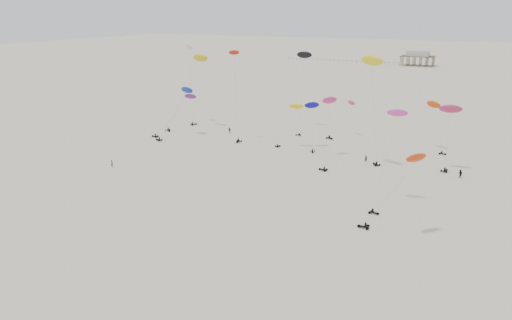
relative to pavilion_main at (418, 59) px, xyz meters
The scene contains 22 objects.
ground_plane 150.39m from the pavilion_main, 86.19° to the right, with size 900.00×900.00×0.00m, color beige.
pavilion_main is the anchor object (origin of this frame).
pier_fence 52.11m from the pavilion_main, behind, with size 80.20×0.20×1.50m.
rig_0 214.74m from the pavilion_main, 100.35° to the right, with size 7.96×9.39×25.08m.
rig_1 229.98m from the pavilion_main, 98.06° to the right, with size 9.73×10.88×14.79m.
rig_2 226.36m from the pavilion_main, 93.51° to the right, with size 6.21×7.32×24.83m.
rig_3 224.09m from the pavilion_main, 88.01° to the right, with size 5.81×9.19×12.57m.
rig_4 225.16m from the pavilion_main, 89.32° to the right, with size 6.71×5.50×11.86m.
rig_5 218.32m from the pavilion_main, 98.93° to the right, with size 8.61×15.15×23.82m.
rig_6 257.32m from the pavilion_main, 82.31° to the right, with size 4.13×12.23×18.65m.
rig_7 233.50m from the pavilion_main, 83.90° to the right, with size 7.53×5.21×25.91m.
rig_8 201.30m from the pavilion_main, 91.08° to the right, with size 7.75×16.23×25.52m.
rig_9 232.73m from the pavilion_main, 86.35° to the right, with size 6.70×16.74×19.05m.
rig_10 209.53m from the pavilion_main, 86.92° to the right, with size 6.51×10.72×11.97m.
rig_11 270.14m from the pavilion_main, 81.77° to the right, with size 10.06×5.41×14.10m.
rig_12 213.99m from the pavilion_main, 80.05° to the right, with size 7.58×9.15×13.32m.
rig_14 231.44m from the pavilion_main, 79.52° to the right, with size 5.32×6.65×15.11m.
rig_15 229.62m from the pavilion_main, 97.79° to the right, with size 6.20×13.59×16.17m.
spectator_0 262.94m from the pavilion_main, 96.08° to the right, with size 0.75×0.51×2.06m, color black.
spectator_1 238.28m from the pavilion_main, 78.86° to the right, with size 1.10×0.64×2.26m, color black.
spectator_2 220.64m from the pavilion_main, 95.09° to the right, with size 1.28×0.69×2.16m, color black.
spectator_3 232.15m from the pavilion_main, 83.96° to the right, with size 0.74×0.51×2.04m, color black.
Camera 1 is at (41.51, 3.53, 35.40)m, focal length 35.00 mm.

